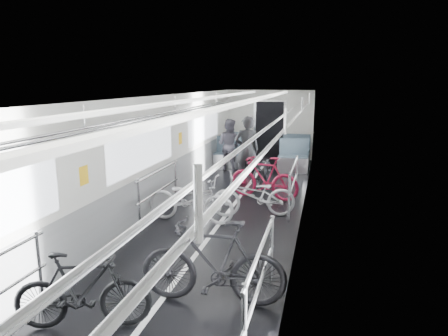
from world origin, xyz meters
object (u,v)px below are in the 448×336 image
at_px(bike_right_near, 213,262).
at_px(person_standing, 247,150).
at_px(bike_left_far, 191,199).
at_px(bike_right_far, 264,178).
at_px(person_seated, 229,145).
at_px(bike_aisle, 263,170).
at_px(bike_left_mid, 82,291).
at_px(bike_right_mid, 254,195).

distance_m(bike_right_near, person_standing, 6.08).
distance_m(bike_left_far, person_standing, 3.36).
relative_size(bike_left_far, bike_right_far, 1.05).
xyz_separation_m(bike_left_far, bike_right_near, (1.22, -2.72, 0.08)).
height_order(bike_right_far, person_seated, person_seated).
xyz_separation_m(bike_left_far, bike_aisle, (0.92, 3.20, -0.06)).
xyz_separation_m(bike_left_mid, bike_left_far, (0.02, 3.57, 0.01)).
distance_m(bike_right_far, person_seated, 3.19).
bearing_deg(person_seated, bike_right_near, 119.29).
xyz_separation_m(bike_left_far, bike_right_far, (1.14, 1.90, 0.04)).
relative_size(bike_left_mid, bike_left_far, 0.86).
distance_m(bike_left_mid, bike_right_mid, 4.31).
bearing_deg(bike_aisle, bike_right_far, -72.52).
height_order(bike_left_far, person_standing, person_standing).
distance_m(bike_left_mid, bike_left_far, 3.57).
xyz_separation_m(bike_right_mid, person_standing, (-0.67, 2.71, 0.46)).
bearing_deg(bike_right_near, bike_left_mid, -60.75).
relative_size(bike_left_far, person_seated, 1.10).
height_order(bike_left_mid, bike_right_far, bike_right_far).
xyz_separation_m(bike_right_mid, person_seated, (-1.50, 4.11, 0.35)).
height_order(bike_aisle, person_seated, person_seated).
height_order(bike_left_mid, bike_right_near, bike_right_near).
distance_m(bike_left_far, bike_right_far, 2.22).
relative_size(bike_left_mid, person_seated, 0.94).
relative_size(bike_right_near, person_standing, 1.00).
relative_size(person_standing, person_seated, 1.14).
bearing_deg(bike_left_far, bike_aisle, -13.50).
bearing_deg(bike_aisle, bike_right_mid, -77.59).
bearing_deg(person_seated, bike_aisle, 147.78).
bearing_deg(person_standing, person_seated, -78.80).
bearing_deg(bike_right_far, bike_right_near, 13.58).
xyz_separation_m(bike_left_mid, bike_aisle, (0.94, 6.77, -0.05)).
distance_m(bike_left_mid, bike_right_far, 5.59).
height_order(bike_left_mid, person_standing, person_standing).
height_order(bike_right_mid, bike_aisle, bike_right_mid).
bearing_deg(bike_right_far, person_seated, -139.04).
bearing_deg(bike_right_near, person_seated, -173.02).
bearing_deg(bike_right_far, bike_left_far, -18.30).
bearing_deg(bike_left_far, bike_right_near, -153.47).
relative_size(bike_left_mid, bike_right_far, 0.90).
xyz_separation_m(bike_left_mid, person_standing, (0.49, 6.87, 0.45)).
bearing_deg(bike_right_mid, person_standing, 177.19).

